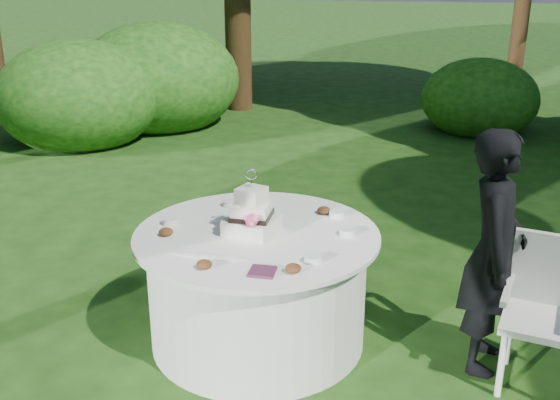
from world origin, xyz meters
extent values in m
plane|color=black|center=(0.00, 0.00, 0.00)|extent=(80.00, 80.00, 0.00)
cube|color=#4E2138|center=(0.16, -0.55, 0.78)|extent=(0.14, 0.14, 0.02)
ellipsoid|color=white|center=(-0.19, -0.42, 0.78)|extent=(0.48, 0.07, 0.01)
imported|color=black|center=(1.44, 0.02, 0.75)|extent=(0.43, 0.59, 1.51)
cylinder|color=white|center=(0.00, 0.00, 0.37)|extent=(1.40, 1.40, 0.74)
cylinder|color=white|center=(0.00, 0.00, 0.76)|extent=(1.56, 1.56, 0.03)
cube|color=silver|center=(-0.03, 0.00, 0.82)|extent=(0.35, 0.35, 0.10)
cube|color=white|center=(-0.03, 0.00, 0.92)|extent=(0.23, 0.23, 0.10)
cube|color=white|center=(-0.03, 0.00, 1.02)|extent=(0.20, 0.20, 0.10)
cube|color=black|center=(-0.03, 0.00, 0.89)|extent=(0.24, 0.24, 0.03)
sphere|color=#D13D66|center=(0.00, -0.13, 0.91)|extent=(0.08, 0.08, 0.08)
cylinder|color=silver|center=(-0.03, 0.00, 1.09)|extent=(0.01, 0.01, 0.05)
torus|color=silver|center=(-0.03, 0.00, 1.16)|extent=(0.07, 0.02, 0.07)
cube|color=white|center=(1.73, -0.20, 0.44)|extent=(0.54, 0.54, 0.04)
cube|color=silver|center=(1.78, 0.00, 0.68)|extent=(0.44, 0.15, 0.45)
cylinder|color=white|center=(1.51, -0.33, 0.21)|extent=(0.04, 0.04, 0.42)
cylinder|color=white|center=(1.60, 0.02, 0.21)|extent=(0.04, 0.04, 0.42)
cube|color=silver|center=(1.52, -0.15, 0.60)|extent=(0.13, 0.40, 0.04)
cylinder|color=white|center=(-0.29, 0.43, 0.79)|extent=(0.10, 0.10, 0.04)
cylinder|color=white|center=(0.57, 0.07, 0.79)|extent=(0.10, 0.10, 0.04)
cylinder|color=white|center=(-0.59, 0.03, 0.79)|extent=(0.10, 0.10, 0.04)
cylinder|color=white|center=(0.46, 0.37, 0.79)|extent=(0.10, 0.10, 0.04)
cylinder|color=white|center=(0.41, -0.36, 0.79)|extent=(0.10, 0.10, 0.04)
ellipsoid|color=#562D16|center=(-0.55, -0.15, 0.79)|extent=(0.09, 0.09, 0.05)
ellipsoid|color=#562D16|center=(0.37, 0.41, 0.79)|extent=(0.09, 0.09, 0.05)
ellipsoid|color=#562D16|center=(-0.17, -0.56, 0.79)|extent=(0.09, 0.09, 0.05)
ellipsoid|color=#562D16|center=(0.33, -0.51, 0.79)|extent=(0.09, 0.09, 0.05)
camera|label=1|loc=(0.89, -3.71, 2.38)|focal=42.00mm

